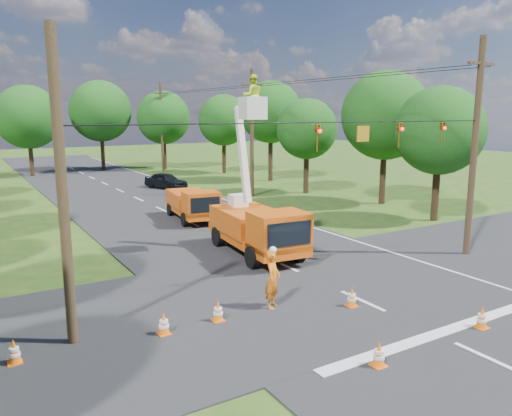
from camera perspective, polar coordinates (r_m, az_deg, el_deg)
ground at (r=35.22m, az=-10.74°, el=-0.23°), size 140.00×140.00×0.00m
road_main at (r=35.22m, az=-10.74°, el=-0.23°), size 12.00×100.00×0.06m
road_cross at (r=19.90m, az=8.06°, el=-8.78°), size 56.00×10.00×0.07m
stop_bar at (r=16.52m, az=19.84°, el=-13.57°), size 9.00×0.45×0.02m
edge_line at (r=37.49m, az=-2.71°, el=0.62°), size 0.12×90.00×0.02m
bucket_truck at (r=23.46m, az=0.15°, el=-1.14°), size 3.09×6.69×8.36m
second_truck at (r=31.32m, az=-7.22°, el=0.51°), size 2.78×5.74×2.07m
ground_worker at (r=17.28m, az=1.92°, el=-8.16°), size 0.88×0.86×2.05m
distant_car at (r=45.03m, az=-10.26°, el=3.10°), size 3.27×4.49×1.42m
traffic_cone_0 at (r=14.12m, az=13.86°, el=-15.94°), size 0.38×0.38×0.71m
traffic_cone_1 at (r=17.40m, az=24.41°, el=-11.36°), size 0.38×0.38×0.71m
traffic_cone_2 at (r=25.98m, az=1.64°, el=-3.17°), size 0.38×0.38×0.71m
traffic_cone_3 at (r=27.99m, az=-0.45°, el=-2.14°), size 0.38×0.38×0.71m
traffic_cone_4 at (r=16.44m, az=-4.36°, el=-11.68°), size 0.38×0.38×0.71m
traffic_cone_5 at (r=15.75m, az=-10.49°, el=-12.89°), size 0.38×0.38×0.71m
traffic_cone_6 at (r=15.31m, az=-25.93°, el=-14.57°), size 0.38×0.38×0.71m
traffic_cone_7 at (r=34.59m, az=-1.73°, el=0.37°), size 0.38×0.38×0.71m
traffic_cone_8 at (r=17.86m, az=10.91°, el=-9.99°), size 0.38×0.38×0.71m
pole_right_near at (r=25.10m, az=23.71°, el=6.42°), size 1.80×0.30×10.00m
pole_right_mid at (r=40.10m, az=-0.48°, el=8.64°), size 1.80×0.30×10.00m
pole_right_far at (r=58.19m, az=-10.72°, el=9.14°), size 1.80×0.30×10.00m
pole_left at (r=14.81m, az=-21.27°, el=1.76°), size 0.30×0.30×9.00m
signal_span at (r=20.26m, az=13.45°, el=8.37°), size 18.00×0.29×1.07m
tree_right_a at (r=32.68m, az=20.26°, el=8.28°), size 5.40×5.40×8.28m
tree_right_b at (r=37.77m, az=14.60°, el=10.18°), size 6.40×6.40×9.65m
tree_right_c at (r=41.88m, az=5.84°, el=8.96°), size 5.00×5.00×7.83m
tree_right_d at (r=49.34m, az=1.70°, el=10.88°), size 6.00×6.00×9.70m
tree_right_e at (r=55.76m, az=-3.72°, el=9.97°), size 5.60×5.60×8.63m
tree_far_a at (r=57.87m, az=-24.63°, el=9.42°), size 6.60×6.60×9.50m
tree_far_b at (r=61.30m, az=-17.36°, el=10.51°), size 7.00×7.00×10.32m
tree_far_c at (r=60.39m, az=-10.53°, el=10.11°), size 6.20×6.20×9.18m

